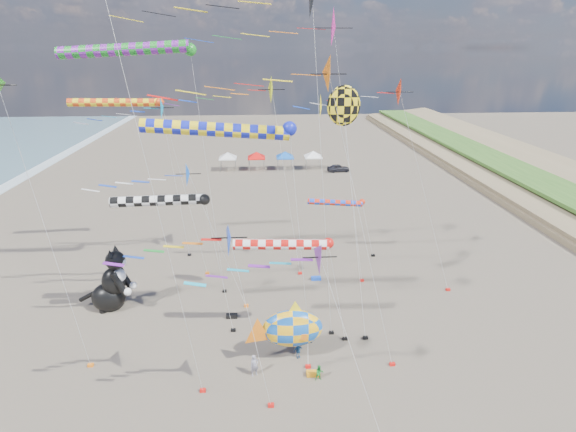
# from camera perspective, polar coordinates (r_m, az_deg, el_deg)

# --- Properties ---
(delta_kite_0) EXTENTS (13.56, 2.15, 20.16)m
(delta_kite_0) POSITION_cam_1_polar(r_m,az_deg,el_deg) (24.75, 2.94, 16.92)
(delta_kite_0) COLOR orange
(delta_kite_0) RESTS_ON ground
(delta_kite_2) EXTENTS (10.83, 2.46, 18.40)m
(delta_kite_2) POSITION_cam_1_polar(r_m,az_deg,el_deg) (38.26, -3.00, 15.45)
(delta_kite_2) COLOR #D9EA0C
(delta_kite_2) RESTS_ON ground
(delta_kite_3) EXTENTS (7.93, 1.99, 12.55)m
(delta_kite_3) POSITION_cam_1_polar(r_m,az_deg,el_deg) (23.29, -9.32, -2.59)
(delta_kite_3) COLOR #0B3CCC
(delta_kite_3) RESTS_ON ground
(delta_kite_4) EXTENTS (16.59, 3.19, 23.41)m
(delta_kite_4) POSITION_cam_1_polar(r_m,az_deg,el_deg) (36.59, 3.66, 22.54)
(delta_kite_4) COLOR #CC1D85
(delta_kite_4) RESTS_ON ground
(delta_kite_5) EXTENTS (10.24, 2.05, 12.64)m
(delta_kite_5) POSITION_cam_1_polar(r_m,az_deg,el_deg) (34.23, -12.31, 4.82)
(delta_kite_5) COLOR blue
(delta_kite_5) RESTS_ON ground
(delta_kite_6) EXTENTS (13.14, 2.80, 24.49)m
(delta_kite_6) POSITION_cam_1_polar(r_m,az_deg,el_deg) (28.58, 0.20, 25.66)
(delta_kite_6) COLOR black
(delta_kite_6) RESTS_ON ground
(delta_kite_8) EXTENTS (9.57, 2.05, 16.79)m
(delta_kite_8) POSITION_cam_1_polar(r_m,az_deg,el_deg) (39.96, -16.89, 12.73)
(delta_kite_8) COLOR #0992CF
(delta_kite_8) RESTS_ON ground
(delta_kite_9) EXTENTS (9.63, 1.87, 11.71)m
(delta_kite_9) POSITION_cam_1_polar(r_m,az_deg,el_deg) (20.88, 2.60, -7.66)
(delta_kite_9) COLOR #6C1D8F
(delta_kite_9) RESTS_ON ground
(delta_kite_10) EXTENTS (12.04, 2.41, 18.37)m
(delta_kite_10) POSITION_cam_1_polar(r_m,az_deg,el_deg) (36.23, 15.60, 14.45)
(delta_kite_10) COLOR red
(delta_kite_10) RESTS_ON ground
(windsock_0) EXTENTS (7.89, 0.76, 11.03)m
(windsock_0) POSITION_cam_1_polar(r_m,az_deg,el_deg) (31.44, -15.46, 1.83)
(windsock_0) COLOR black
(windsock_0) RESTS_ON ground
(windsock_1) EXTENTS (9.81, 0.77, 16.02)m
(windsock_1) POSITION_cam_1_polar(r_m,az_deg,el_deg) (44.96, -20.62, 13.26)
(windsock_1) COLOR red
(windsock_1) RESTS_ON ground
(windsock_2) EXTENTS (8.13, 0.76, 8.27)m
(windsock_2) POSITION_cam_1_polar(r_m,az_deg,el_deg) (30.32, -0.15, -3.68)
(windsock_2) COLOR red
(windsock_2) RESTS_ON ground
(windsock_3) EXTENTS (10.61, 0.90, 16.12)m
(windsock_3) POSITION_cam_1_polar(r_m,az_deg,el_deg) (27.95, -8.17, 10.73)
(windsock_3) COLOR #121EBA
(windsock_3) RESTS_ON ground
(windsock_4) EXTENTS (11.19, 0.93, 20.65)m
(windsock_4) POSITION_cam_1_polar(r_m,az_deg,el_deg) (36.30, -19.40, 19.22)
(windsock_4) COLOR #188822
(windsock_4) RESTS_ON ground
(windsock_5) EXTENTS (7.11, 0.62, 6.31)m
(windsock_5) POSITION_cam_1_polar(r_m,az_deg,el_deg) (44.58, 6.41, 1.66)
(windsock_5) COLOR red
(windsock_5) RESTS_ON ground
(angelfish_kite) EXTENTS (3.74, 3.02, 18.08)m
(angelfish_kite) POSITION_cam_1_polar(r_m,az_deg,el_deg) (30.29, 6.70, 13.47)
(angelfish_kite) COLOR yellow
(angelfish_kite) RESTS_ON ground
(cat_inflatable) EXTENTS (4.42, 2.72, 5.59)m
(cat_inflatable) POSITION_cam_1_polar(r_m,az_deg,el_deg) (39.47, -21.70, -7.35)
(cat_inflatable) COLOR black
(cat_inflatable) RESTS_ON ground
(fish_inflatable) EXTENTS (5.56, 2.41, 4.61)m
(fish_inflatable) POSITION_cam_1_polar(r_m,az_deg,el_deg) (31.29, 0.46, -14.07)
(fish_inflatable) COLOR #1253B5
(fish_inflatable) RESTS_ON ground
(person_adult) EXTENTS (0.67, 0.57, 1.56)m
(person_adult) POSITION_cam_1_polar(r_m,az_deg,el_deg) (31.09, -4.28, -18.39)
(person_adult) COLOR gray
(person_adult) RESTS_ON ground
(child_green) EXTENTS (0.59, 0.49, 1.11)m
(child_green) POSITION_cam_1_polar(r_m,az_deg,el_deg) (30.87, 4.01, -19.25)
(child_green) COLOR #1A822B
(child_green) RESTS_ON ground
(child_blue) EXTENTS (0.72, 0.51, 1.14)m
(child_blue) POSITION_cam_1_polar(r_m,az_deg,el_deg) (32.57, 1.30, -16.72)
(child_blue) COLOR #285C95
(child_blue) RESTS_ON ground
(kite_bag_1) EXTENTS (0.90, 0.44, 0.30)m
(kite_bag_1) POSITION_cam_1_polar(r_m,az_deg,el_deg) (37.13, -7.15, -12.48)
(kite_bag_1) COLOR black
(kite_bag_1) RESTS_ON ground
(kite_bag_2) EXTENTS (0.90, 0.44, 0.30)m
(kite_bag_2) POSITION_cam_1_polar(r_m,az_deg,el_deg) (42.32, 3.58, -7.90)
(kite_bag_2) COLOR blue
(kite_bag_2) RESTS_ON ground
(kite_bag_3) EXTENTS (0.90, 0.44, 0.30)m
(kite_bag_3) POSITION_cam_1_polar(r_m,az_deg,el_deg) (31.43, 3.23, -19.34)
(kite_bag_3) COLOR orange
(kite_bag_3) RESTS_ON ground
(tent_row) EXTENTS (19.20, 4.20, 3.80)m
(tent_row) POSITION_cam_1_polar(r_m,az_deg,el_deg) (79.31, -2.21, 8.07)
(tent_row) COLOR silver
(tent_row) RESTS_ON ground
(parked_car) EXTENTS (4.01, 1.96, 1.32)m
(parked_car) POSITION_cam_1_polar(r_m,az_deg,el_deg) (79.15, 6.41, 6.08)
(parked_car) COLOR #26262D
(parked_car) RESTS_ON ground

